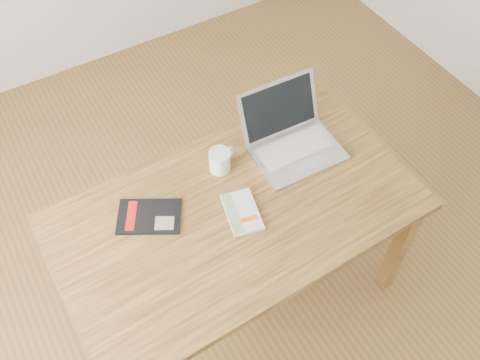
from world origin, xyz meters
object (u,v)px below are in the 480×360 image
white_guidebook (242,212)px  black_guidebook (149,216)px  laptop (291,137)px  desk (237,222)px  coffee_mug (220,160)px

white_guidebook → black_guidebook: 0.38m
white_guidebook → laptop: size_ratio=0.59×
desk → coffee_mug: size_ratio=11.37×
black_guidebook → laptop: size_ratio=0.77×
black_guidebook → laptop: 0.71m
laptop → black_guidebook: bearing=-175.0°
white_guidebook → coffee_mug: bearing=93.8°
desk → white_guidebook: white_guidebook is taller
coffee_mug → white_guidebook: bearing=-118.6°
desk → laptop: (0.38, 0.18, 0.14)m
black_guidebook → coffee_mug: coffee_mug is taller
laptop → white_guidebook: bearing=-148.7°
desk → black_guidebook: (-0.32, 0.15, 0.10)m
laptop → coffee_mug: size_ratio=2.98×
desk → coffee_mug: coffee_mug is taller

